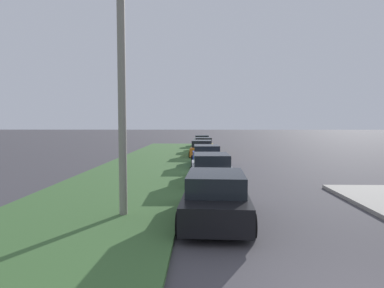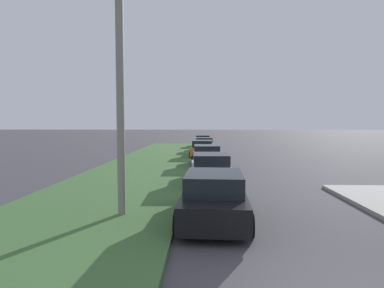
# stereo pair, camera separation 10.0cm
# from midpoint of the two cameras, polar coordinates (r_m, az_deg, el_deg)

# --- Properties ---
(grass_median) EXTENTS (60.00, 6.00, 0.12)m
(grass_median) POSITION_cam_midpoint_polar(r_m,az_deg,el_deg) (15.13, -12.71, -7.19)
(grass_median) COLOR #3D6633
(grass_median) RESTS_ON ground
(parked_car_black) EXTENTS (4.38, 2.17, 1.47)m
(parked_car_black) POSITION_cam_midpoint_polar(r_m,az_deg,el_deg) (9.56, 3.94, -9.44)
(parked_car_black) COLOR black
(parked_car_black) RESTS_ON ground
(parked_car_silver) EXTENTS (4.36, 2.13, 1.47)m
(parked_car_silver) POSITION_cam_midpoint_polar(r_m,az_deg,el_deg) (15.28, 3.21, -4.51)
(parked_car_silver) COLOR #B2B5BA
(parked_car_silver) RESTS_ON ground
(parked_car_blue) EXTENTS (4.35, 2.11, 1.47)m
(parked_car_blue) POSITION_cam_midpoint_polar(r_m,az_deg,el_deg) (21.26, 2.43, -2.21)
(parked_car_blue) COLOR #23389E
(parked_car_blue) RESTS_ON ground
(parked_car_orange) EXTENTS (4.38, 2.17, 1.47)m
(parked_car_orange) POSITION_cam_midpoint_polar(r_m,az_deg,el_deg) (27.41, 1.68, -0.90)
(parked_car_orange) COLOR orange
(parked_car_orange) RESTS_ON ground
(parked_car_yellow) EXTENTS (4.38, 2.18, 1.47)m
(parked_car_yellow) POSITION_cam_midpoint_polar(r_m,az_deg,el_deg) (32.71, 1.90, -0.16)
(parked_car_yellow) COLOR gold
(parked_car_yellow) RESTS_ON ground
(parked_car_green) EXTENTS (4.35, 2.11, 1.47)m
(parked_car_green) POSITION_cam_midpoint_polar(r_m,az_deg,el_deg) (39.38, 1.67, 0.48)
(parked_car_green) COLOR #1E6B38
(parked_car_green) RESTS_ON ground
(streetlight) EXTENTS (0.60, 2.87, 7.50)m
(streetlight) POSITION_cam_midpoint_polar(r_m,az_deg,el_deg) (9.87, -10.71, 12.37)
(streetlight) COLOR gray
(streetlight) RESTS_ON ground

